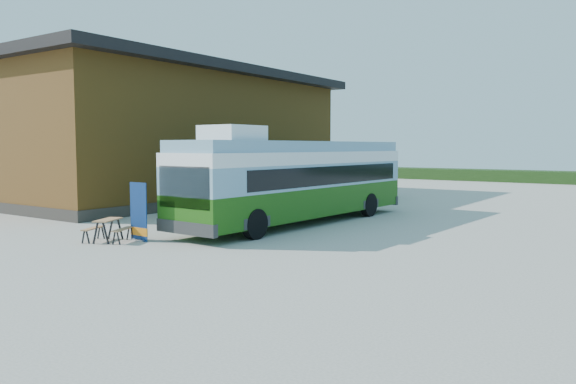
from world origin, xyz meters
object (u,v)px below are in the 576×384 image
Objects in this scene: person_b at (267,186)px; bus at (298,178)px; person_a at (192,207)px; slurry_tanker at (354,177)px; picnic_table at (108,225)px; banner at (139,217)px.

bus is at bearing 52.36° from person_b.
person_a is 0.26× the size of slurry_tanker.
bus reaches higher than person_a.
person_a is (-2.51, -3.48, -1.02)m from bus.
picnic_table is at bearing -70.11° from slurry_tanker.
bus is at bearing -54.79° from slurry_tanker.
picnic_table is at bearing -132.49° from banner.
person_b is (-3.99, 10.05, 0.08)m from person_a.
slurry_tanker reaches higher than person_a.
banner reaches higher than person_b.
person_b is (-4.55, 13.07, 0.10)m from banner.
banner is 1.20× the size of person_a.
banner is at bearing -67.66° from slurry_tanker.
banner is 1.09× the size of person_b.
person_a is at bearing -123.33° from bus.
picnic_table is (-2.64, -7.18, -1.27)m from bus.
picnic_table is 0.27× the size of slurry_tanker.
slurry_tanker is at bearing 107.59° from bus.
person_a is 10.82m from person_b.
person_a is at bearing 29.35° from person_b.
slurry_tanker reaches higher than person_b.
person_b is at bearing 137.16° from bus.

